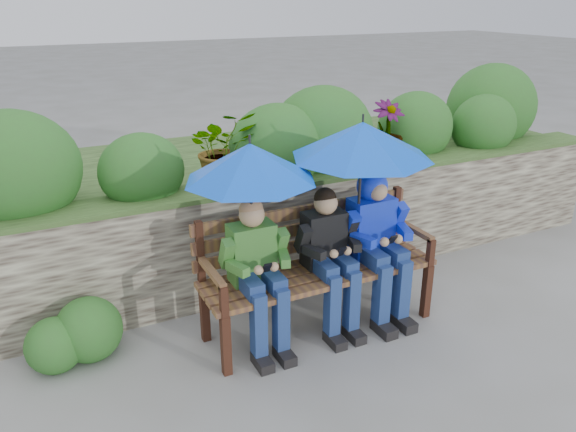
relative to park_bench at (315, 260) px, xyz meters
name	(u,v)px	position (x,y,z in m)	size (l,w,h in m)	color
ground	(293,327)	(-0.19, 0.01, -0.57)	(60.00, 60.00, 0.00)	slate
garden_backdrop	(224,194)	(-0.19, 1.59, 0.09)	(8.00, 2.86, 1.87)	#443930
park_bench	(315,260)	(0.00, 0.00, 0.00)	(1.91, 0.56, 1.01)	#361B11
boy_left	(257,267)	(-0.54, -0.09, 0.10)	(0.51, 0.59, 1.19)	#27611D
boy_middle	(330,252)	(0.08, -0.09, 0.09)	(0.50, 0.58, 1.17)	black
boy_right	(377,233)	(0.52, -0.09, 0.17)	(0.55, 0.66, 1.24)	blue
umbrella_left	(250,162)	(-0.56, -0.05, 0.90)	(0.95, 0.95, 0.93)	blue
umbrella_right	(362,140)	(0.36, -0.05, 0.96)	(1.10, 1.10, 0.97)	blue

